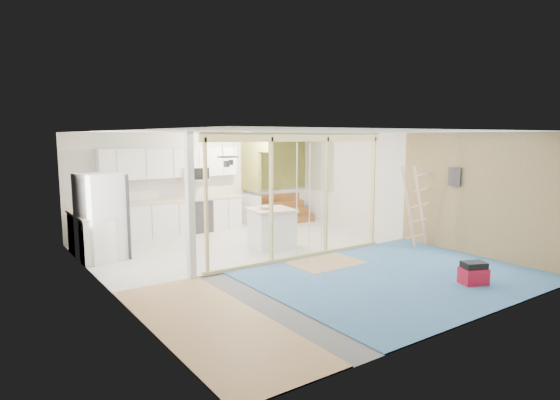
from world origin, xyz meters
TOP-DOWN VIEW (x-y plane):
  - room at (0.00, 0.00)m, footprint 7.01×8.01m
  - floor_overlays at (0.07, 0.06)m, footprint 7.00×8.00m
  - stud_frame at (-0.27, -0.00)m, footprint 4.66×0.14m
  - base_cabinets at (-1.61, 3.36)m, footprint 4.45×2.24m
  - upper_cabinets at (-0.84, 3.82)m, footprint 3.60×0.41m
  - green_partition at (2.04, 3.66)m, footprint 2.25×1.51m
  - pot_rack at (-0.31, 1.89)m, footprint 0.52×0.52m
  - sheathing_panel at (3.48, -2.00)m, footprint 0.02×4.00m
  - electrical_panel at (3.43, -1.40)m, footprint 0.04×0.30m
  - ceiling_light at (1.40, 3.00)m, footprint 0.32×0.32m
  - fridge at (-3.07, 2.19)m, footprint 0.96×0.93m
  - island at (0.33, 1.10)m, footprint 1.06×1.06m
  - bowl at (0.20, 1.14)m, footprint 0.32×0.32m
  - soap_bottle_a at (-2.50, 3.62)m, footprint 0.13×0.13m
  - soap_bottle_b at (0.70, 3.66)m, footprint 0.11×0.11m
  - toolbox at (1.70, -3.06)m, footprint 0.51×0.46m
  - ladder at (3.07, -0.70)m, footprint 0.98×0.20m

SIDE VIEW (x-z plane):
  - floor_overlays at x=0.07m, z-range 0.00..0.02m
  - toolbox at x=1.70m, z-range -0.01..0.39m
  - island at x=0.33m, z-range 0.00..0.90m
  - base_cabinets at x=-1.61m, z-range 0.00..0.93m
  - fridge at x=-3.07m, z-range 0.00..1.78m
  - bowl at x=0.20m, z-range 0.91..0.98m
  - green_partition at x=2.04m, z-range -0.36..2.24m
  - ladder at x=3.07m, z-range 0.02..1.87m
  - soap_bottle_b at x=0.70m, z-range 0.93..1.12m
  - soap_bottle_a at x=-2.50m, z-range 0.93..1.21m
  - sheathing_panel at x=3.48m, z-range 0.00..2.60m
  - room at x=0.00m, z-range 0.00..2.61m
  - stud_frame at x=-0.27m, z-range 0.31..2.91m
  - electrical_panel at x=3.43m, z-range 1.45..1.85m
  - upper_cabinets at x=-0.84m, z-range 1.39..2.25m
  - pot_rack at x=-0.31m, z-range 1.64..2.36m
  - ceiling_light at x=1.40m, z-range 2.50..2.58m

